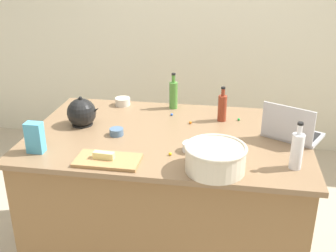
# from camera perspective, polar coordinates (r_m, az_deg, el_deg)

# --- Properties ---
(wall_back) EXTENTS (8.00, 0.10, 2.60)m
(wall_back) POSITION_cam_1_polar(r_m,az_deg,el_deg) (4.15, 4.37, 14.67)
(wall_back) COLOR beige
(wall_back) RESTS_ON ground
(island_counter) EXTENTS (1.65, 1.05, 0.90)m
(island_counter) POSITION_cam_1_polar(r_m,az_deg,el_deg) (2.67, 0.00, -9.89)
(island_counter) COLOR olive
(island_counter) RESTS_ON ground
(laptop) EXTENTS (0.38, 0.34, 0.22)m
(laptop) POSITION_cam_1_polar(r_m,az_deg,el_deg) (2.48, 16.68, -0.63)
(laptop) COLOR #B7B7BC
(laptop) RESTS_ON island_counter
(mixing_bowl_large) EXTENTS (0.31, 0.31, 0.13)m
(mixing_bowl_large) POSITION_cam_1_polar(r_m,az_deg,el_deg) (2.04, 6.56, -4.37)
(mixing_bowl_large) COLOR beige
(mixing_bowl_large) RESTS_ON island_counter
(bottle_olive) EXTENTS (0.06, 0.06, 0.25)m
(bottle_olive) POSITION_cam_1_polar(r_m,az_deg,el_deg) (2.82, 0.76, 4.40)
(bottle_olive) COLOR #4C8C38
(bottle_olive) RESTS_ON island_counter
(bottle_vinegar) EXTENTS (0.06, 0.06, 0.25)m
(bottle_vinegar) POSITION_cam_1_polar(r_m,az_deg,el_deg) (2.13, 17.40, -3.20)
(bottle_vinegar) COLOR white
(bottle_vinegar) RESTS_ON island_counter
(bottle_soy) EXTENTS (0.06, 0.06, 0.23)m
(bottle_soy) POSITION_cam_1_polar(r_m,az_deg,el_deg) (2.63, 7.51, 2.58)
(bottle_soy) COLOR maroon
(bottle_soy) RESTS_ON island_counter
(kettle) EXTENTS (0.21, 0.18, 0.20)m
(kettle) POSITION_cam_1_polar(r_m,az_deg,el_deg) (2.61, -11.85, 1.78)
(kettle) COLOR black
(kettle) RESTS_ON island_counter
(cutting_board) EXTENTS (0.33, 0.18, 0.02)m
(cutting_board) POSITION_cam_1_polar(r_m,az_deg,el_deg) (2.15, -8.33, -4.71)
(cutting_board) COLOR #AD7F4C
(cutting_board) RESTS_ON island_counter
(butter_stick_left) EXTENTS (0.11, 0.04, 0.04)m
(butter_stick_left) POSITION_cam_1_polar(r_m,az_deg,el_deg) (2.15, -8.86, -4.02)
(butter_stick_left) COLOR #F4E58C
(butter_stick_left) RESTS_ON cutting_board
(ramekin_small) EXTENTS (0.08, 0.08, 0.04)m
(ramekin_small) POSITION_cam_1_polar(r_m,az_deg,el_deg) (2.45, -7.14, -0.81)
(ramekin_small) COLOR slate
(ramekin_small) RESTS_ON island_counter
(ramekin_medium) EXTENTS (0.11, 0.11, 0.05)m
(ramekin_medium) POSITION_cam_1_polar(r_m,az_deg,el_deg) (2.92, -6.29, 3.38)
(ramekin_medium) COLOR beige
(ramekin_medium) RESTS_ON island_counter
(ramekin_wide) EXTENTS (0.10, 0.10, 0.05)m
(ramekin_wide) POSITION_cam_1_polar(r_m,az_deg,el_deg) (2.24, 3.25, -2.92)
(ramekin_wide) COLOR white
(ramekin_wide) RESTS_ON island_counter
(candy_bag) EXTENTS (0.09, 0.06, 0.17)m
(candy_bag) POSITION_cam_1_polar(r_m,az_deg,el_deg) (2.31, -17.93, -1.53)
(candy_bag) COLOR #4CA5CC
(candy_bag) RESTS_ON island_counter
(candy_0) EXTENTS (0.02, 0.02, 0.02)m
(candy_0) POSITION_cam_1_polar(r_m,az_deg,el_deg) (2.59, 3.10, 0.48)
(candy_0) COLOR orange
(candy_0) RESTS_ON island_counter
(candy_1) EXTENTS (0.02, 0.02, 0.02)m
(candy_1) POSITION_cam_1_polar(r_m,az_deg,el_deg) (2.72, 0.52, 1.59)
(candy_1) COLOR blue
(candy_1) RESTS_ON island_counter
(candy_2) EXTENTS (0.02, 0.02, 0.02)m
(candy_2) POSITION_cam_1_polar(r_m,az_deg,el_deg) (2.68, 9.76, 0.90)
(candy_2) COLOR green
(candy_2) RESTS_ON island_counter
(candy_3) EXTENTS (0.02, 0.02, 0.02)m
(candy_3) POSITION_cam_1_polar(r_m,az_deg,el_deg) (2.20, 0.30, -3.88)
(candy_3) COLOR yellow
(candy_3) RESTS_ON island_counter
(candy_4) EXTENTS (0.02, 0.02, 0.02)m
(candy_4) POSITION_cam_1_polar(r_m,az_deg,el_deg) (2.74, 15.52, 0.89)
(candy_4) COLOR blue
(candy_4) RESTS_ON island_counter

